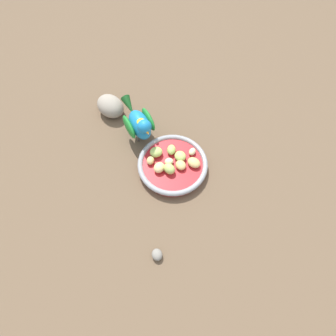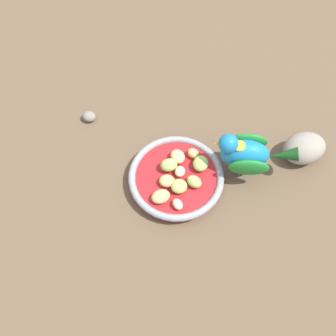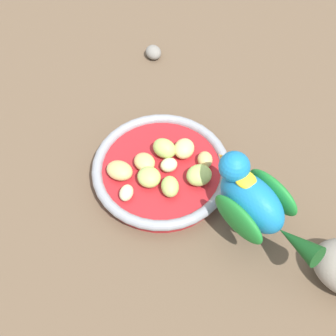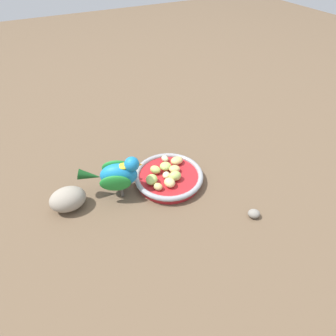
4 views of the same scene
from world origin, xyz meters
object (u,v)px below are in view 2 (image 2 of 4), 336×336
at_px(apple_piece_1, 180,172).
at_px(pebble_0, 89,117).
at_px(apple_piece_8, 193,153).
at_px(apple_piece_7, 161,197).
at_px(feeding_bowl, 176,178).
at_px(apple_piece_2, 195,182).
at_px(parrot, 247,153).
at_px(apple_piece_5, 201,164).
at_px(apple_piece_3, 180,188).
at_px(apple_piece_6, 167,181).
at_px(apple_piece_0, 169,165).
at_px(apple_piece_4, 179,156).
at_px(apple_piece_9, 178,204).
at_px(rock_large, 303,146).

height_order(apple_piece_1, pebble_0, apple_piece_1).
distance_m(apple_piece_1, apple_piece_8, 0.05).
relative_size(apple_piece_1, apple_piece_7, 0.65).
relative_size(feeding_bowl, apple_piece_7, 5.20).
xyz_separation_m(apple_piece_2, parrot, (0.01, -0.11, 0.04)).
bearing_deg(pebble_0, apple_piece_5, -137.94).
bearing_deg(parrot, apple_piece_2, 27.92).
distance_m(apple_piece_2, apple_piece_3, 0.03).
bearing_deg(apple_piece_6, apple_piece_0, -25.67).
bearing_deg(feeding_bowl, apple_piece_2, -136.18).
bearing_deg(apple_piece_8, apple_piece_7, 127.23).
height_order(apple_piece_6, parrot, parrot).
relative_size(apple_piece_4, apple_piece_5, 0.93).
height_order(apple_piece_4, apple_piece_9, apple_piece_4).
distance_m(apple_piece_1, apple_piece_6, 0.03).
bearing_deg(pebble_0, apple_piece_1, -145.93).
height_order(apple_piece_8, apple_piece_9, apple_piece_8).
xyz_separation_m(apple_piece_4, apple_piece_5, (-0.03, -0.04, 0.00)).
height_order(apple_piece_1, apple_piece_6, apple_piece_6).
xyz_separation_m(parrot, rock_large, (-0.00, -0.13, -0.04)).
xyz_separation_m(apple_piece_2, pebble_0, (0.24, 0.16, -0.02)).
bearing_deg(apple_piece_1, parrot, -100.10).
relative_size(apple_piece_1, apple_piece_4, 0.74).
relative_size(apple_piece_1, apple_piece_8, 0.95).
height_order(feeding_bowl, apple_piece_0, apple_piece_0).
height_order(apple_piece_2, apple_piece_8, apple_piece_2).
bearing_deg(apple_piece_7, apple_piece_1, -53.18).
distance_m(apple_piece_3, apple_piece_6, 0.03).
xyz_separation_m(apple_piece_8, apple_piece_9, (-0.10, 0.07, -0.00)).
distance_m(feeding_bowl, pebble_0, 0.25).
relative_size(apple_piece_5, parrot, 0.22).
height_order(apple_piece_7, apple_piece_8, apple_piece_7).
height_order(apple_piece_1, apple_piece_9, same).
xyz_separation_m(apple_piece_6, apple_piece_8, (0.04, -0.07, -0.00)).
height_order(feeding_bowl, parrot, parrot).
relative_size(apple_piece_3, apple_piece_9, 1.35).
bearing_deg(apple_piece_6, apple_piece_5, -79.82).
relative_size(apple_piece_2, rock_large, 0.34).
relative_size(apple_piece_7, pebble_0, 1.25).
bearing_deg(apple_piece_2, apple_piece_1, 28.92).
distance_m(apple_piece_1, rock_large, 0.26).
distance_m(apple_piece_4, rock_large, 0.26).
bearing_deg(apple_piece_9, apple_piece_8, -35.21).
distance_m(apple_piece_6, apple_piece_8, 0.08).
height_order(feeding_bowl, apple_piece_4, apple_piece_4).
relative_size(apple_piece_4, parrot, 0.20).
relative_size(apple_piece_4, rock_large, 0.36).
distance_m(apple_piece_9, rock_large, 0.29).
bearing_deg(apple_piece_0, apple_piece_7, 147.92).
height_order(apple_piece_3, apple_piece_6, apple_piece_3).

